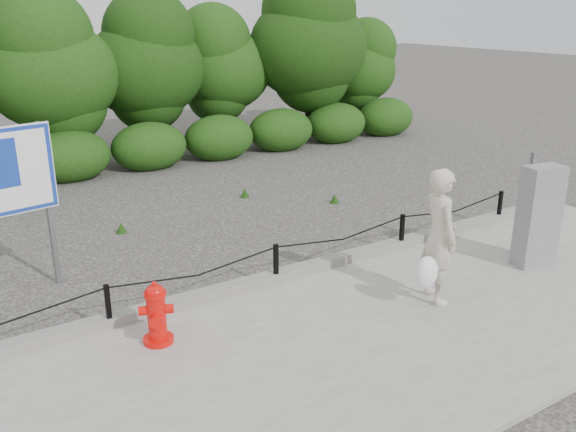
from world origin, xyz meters
The scene contains 8 objects.
ground centered at (0.00, 0.00, 0.00)m, with size 90.00×90.00×0.00m, color #2D2B28.
sidewalk centered at (0.00, -2.00, 0.04)m, with size 14.00×4.00×0.08m, color gray.
curb centered at (0.00, 0.05, 0.15)m, with size 14.00×0.22×0.14m, color slate.
chain_barrier centered at (0.00, 0.00, 0.46)m, with size 10.06×0.06×0.60m.
treeline centered at (0.85, 8.95, 2.61)m, with size 19.92×3.96×5.05m.
fire_hydrant centered at (-2.11, -0.68, 0.46)m, with size 0.49×0.49×0.80m.
pedestrian centered at (1.55, -1.68, 1.00)m, with size 0.84×0.80×1.89m.
utility_cabinet centered at (3.77, -1.65, 0.89)m, with size 0.67×0.50×1.78m.
Camera 1 is at (-4.33, -7.04, 3.98)m, focal length 38.00 mm.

